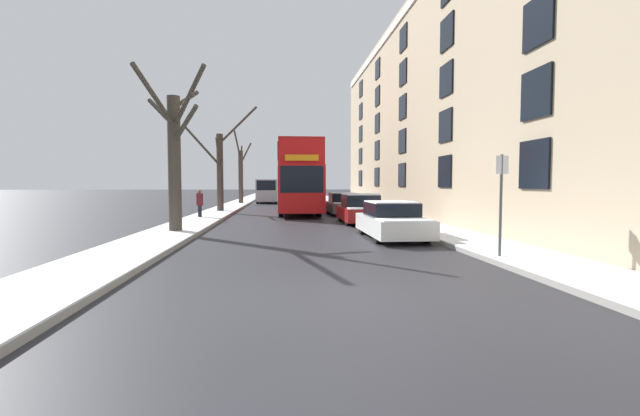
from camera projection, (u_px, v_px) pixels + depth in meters
ground_plane at (340, 299)px, 7.12m from camera, size 320.00×320.00×0.00m
sidewalk_left at (251, 198)px, 59.35m from camera, size 2.14×130.00×0.16m
sidewalk_right at (324, 197)px, 60.28m from camera, size 2.14×130.00×0.16m
terrace_facade_right at (477, 113)px, 25.38m from camera, size 9.10×37.51×12.34m
bare_tree_left_0 at (174, 153)px, 15.98m from camera, size 2.87×4.06×5.95m
bare_tree_left_1 at (220, 168)px, 28.40m from camera, size 4.90×1.56×7.08m
bare_tree_left_2 at (241, 174)px, 40.28m from camera, size 1.48×3.03×6.78m
double_decker_bus at (298, 175)px, 28.66m from camera, size 2.60×11.80×4.48m
parked_car_0 at (392, 221)px, 15.14m from camera, size 1.83×4.38×1.30m
parked_car_1 at (361, 210)px, 21.07m from camera, size 1.89×4.08×1.45m
parked_car_2 at (343, 204)px, 27.09m from camera, size 1.83×4.26×1.38m
oncoming_van at (267, 190)px, 44.26m from camera, size 2.08×5.67×2.41m
pedestrian_left_sidewalk at (200, 203)px, 23.00m from camera, size 0.36×0.36×1.65m
street_sign_post at (501, 201)px, 10.35m from camera, size 0.32×0.07×2.63m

